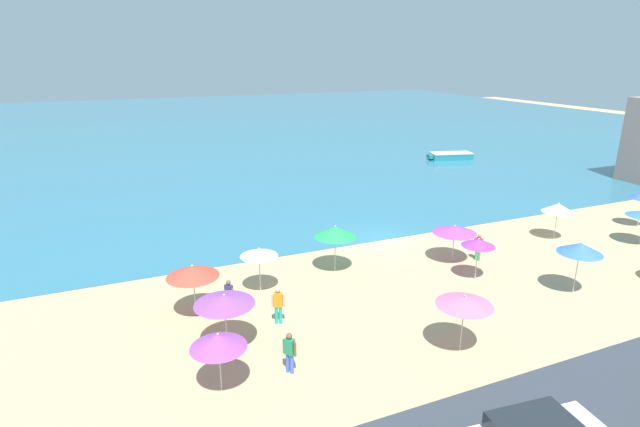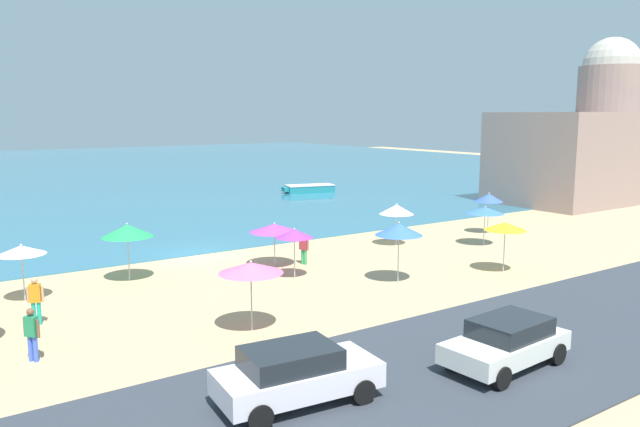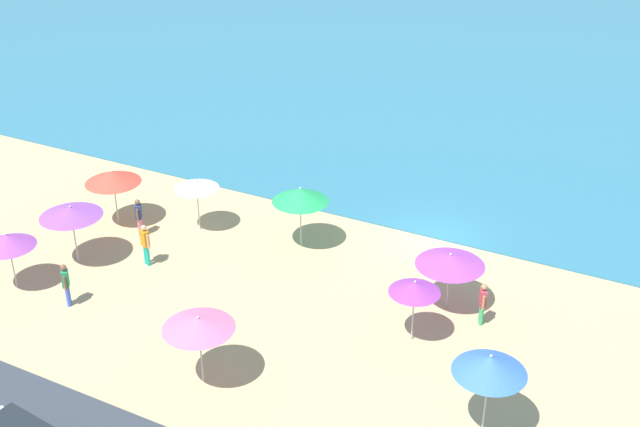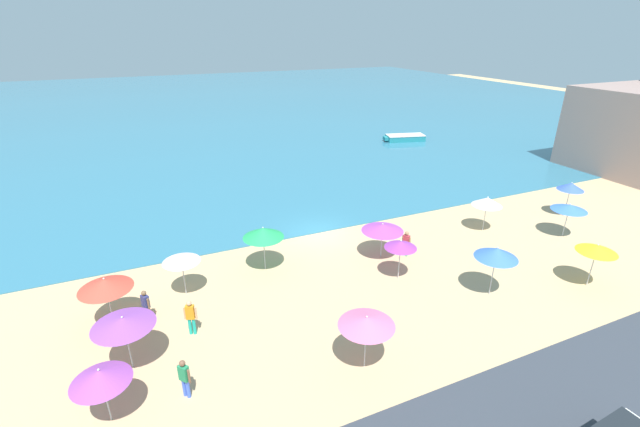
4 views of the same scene
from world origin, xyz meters
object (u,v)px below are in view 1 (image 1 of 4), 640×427
(beach_umbrella_4, at_px, (259,252))
(bather_3, at_px, (290,351))
(beach_umbrella_5, at_px, (558,208))
(beach_umbrella_9, at_px, (193,271))
(skiff_nearshore, at_px, (450,156))
(beach_umbrella_7, at_px, (580,248))
(beach_umbrella_11, at_px, (455,230))
(beach_umbrella_8, at_px, (479,243))
(beach_umbrella_1, at_px, (335,232))
(beach_umbrella_3, at_px, (465,301))
(beach_umbrella_10, at_px, (218,341))
(bather_2, at_px, (229,295))
(bather_1, at_px, (278,304))
(bather_0, at_px, (479,246))
(beach_umbrella_0, at_px, (224,300))

(beach_umbrella_4, bearing_deg, bather_3, -97.44)
(beach_umbrella_5, height_order, beach_umbrella_9, beach_umbrella_9)
(beach_umbrella_5, xyz_separation_m, skiff_nearshore, (9.12, 22.65, -1.65))
(beach_umbrella_9, bearing_deg, beach_umbrella_7, -16.05)
(skiff_nearshore, bearing_deg, beach_umbrella_11, -126.84)
(beach_umbrella_8, bearing_deg, skiff_nearshore, 55.27)
(beach_umbrella_1, relative_size, beach_umbrella_7, 0.96)
(beach_umbrella_8, bearing_deg, beach_umbrella_3, -134.22)
(beach_umbrella_10, height_order, bather_2, beach_umbrella_10)
(beach_umbrella_7, distance_m, beach_umbrella_8, 4.64)
(beach_umbrella_11, distance_m, skiff_nearshore, 28.80)
(beach_umbrella_10, bearing_deg, beach_umbrella_3, -8.08)
(bather_2, xyz_separation_m, skiff_nearshore, (30.19, 23.89, -0.49))
(beach_umbrella_11, xyz_separation_m, skiff_nearshore, (17.25, 23.02, -1.49))
(beach_umbrella_7, bearing_deg, bather_1, 168.42)
(beach_umbrella_3, bearing_deg, beach_umbrella_5, 30.22)
(beach_umbrella_4, height_order, beach_umbrella_8, beach_umbrella_4)
(beach_umbrella_10, bearing_deg, beach_umbrella_4, 63.14)
(beach_umbrella_3, xyz_separation_m, bather_3, (-6.68, 1.32, -1.28))
(bather_0, bearing_deg, bather_2, -178.41)
(bather_1, distance_m, bather_3, 3.57)
(beach_umbrella_9, bearing_deg, beach_umbrella_0, -77.91)
(beach_umbrella_10, bearing_deg, beach_umbrella_11, 22.90)
(beach_umbrella_8, relative_size, beach_umbrella_10, 1.01)
(beach_umbrella_1, xyz_separation_m, bather_1, (-4.55, -4.03, -1.29))
(beach_umbrella_10, xyz_separation_m, beach_umbrella_11, (14.49, 6.12, -0.06))
(beach_umbrella_10, bearing_deg, beach_umbrella_5, 16.01)
(beach_umbrella_8, xyz_separation_m, skiff_nearshore, (17.62, 25.42, -1.63))
(beach_umbrella_8, bearing_deg, bather_1, -178.84)
(beach_umbrella_8, bearing_deg, bather_3, -162.21)
(beach_umbrella_3, height_order, bather_3, beach_umbrella_3)
(bather_1, height_order, bather_3, bather_1)
(beach_umbrella_8, xyz_separation_m, bather_1, (-10.84, -0.22, -1.07))
(beach_umbrella_3, xyz_separation_m, beach_umbrella_10, (-9.22, 1.31, -0.24))
(beach_umbrella_4, bearing_deg, beach_umbrella_1, 9.74)
(beach_umbrella_9, height_order, beach_umbrella_10, beach_umbrella_9)
(beach_umbrella_4, relative_size, beach_umbrella_9, 0.94)
(beach_umbrella_1, relative_size, beach_umbrella_8, 1.13)
(beach_umbrella_4, xyz_separation_m, beach_umbrella_9, (-3.35, -1.18, 0.10))
(beach_umbrella_0, bearing_deg, beach_umbrella_7, -6.27)
(bather_3, bearing_deg, bather_0, 22.95)
(beach_umbrella_1, distance_m, beach_umbrella_8, 7.35)
(beach_umbrella_3, bearing_deg, beach_umbrella_11, 54.67)
(beach_umbrella_3, relative_size, bather_1, 1.43)
(beach_umbrella_8, xyz_separation_m, beach_umbrella_11, (0.37, 2.40, -0.14))
(beach_umbrella_1, bearing_deg, bather_1, -138.50)
(beach_umbrella_3, height_order, bather_2, beach_umbrella_3)
(beach_umbrella_8, bearing_deg, beach_umbrella_9, 172.38)
(beach_umbrella_1, height_order, skiff_nearshore, beach_umbrella_1)
(beach_umbrella_4, bearing_deg, beach_umbrella_5, -0.85)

